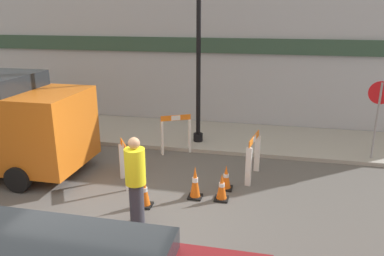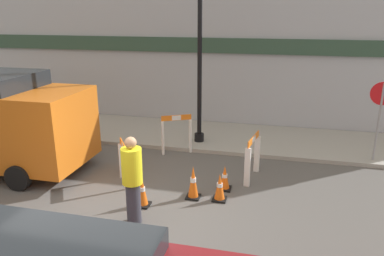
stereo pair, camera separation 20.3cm
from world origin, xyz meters
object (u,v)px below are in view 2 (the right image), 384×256
stop_sign (381,108)px  person_worker (132,178)px  streetlamp_post (200,19)px  person_pedestrian (35,95)px

stop_sign → person_worker: stop_sign is taller
streetlamp_post → person_worker: streetlamp_post is taller
person_pedestrian → person_worker: bearing=108.5°
stop_sign → person_pedestrian: size_ratio=1.29×
streetlamp_post → stop_sign: streetlamp_post is taller
stop_sign → person_pedestrian: (-11.17, 1.38, -0.53)m
streetlamp_post → person_worker: bearing=-93.2°
person_pedestrian → stop_sign: bearing=144.4°
stop_sign → person_worker: 6.67m
streetlamp_post → stop_sign: (4.85, -0.37, -2.19)m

